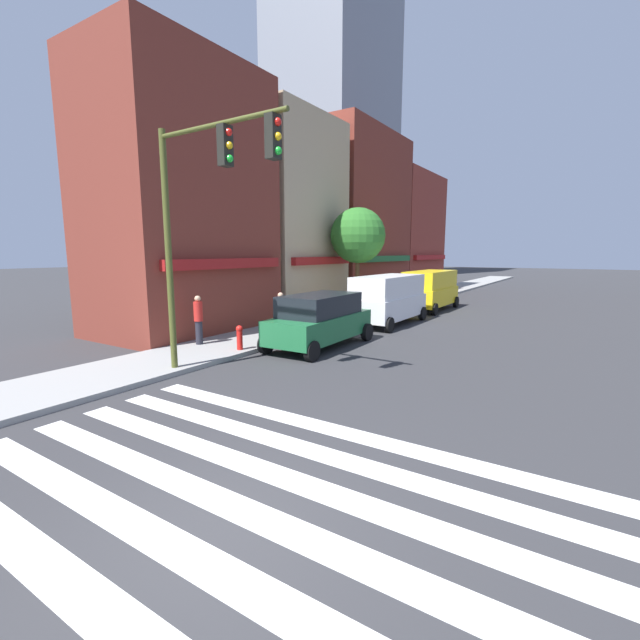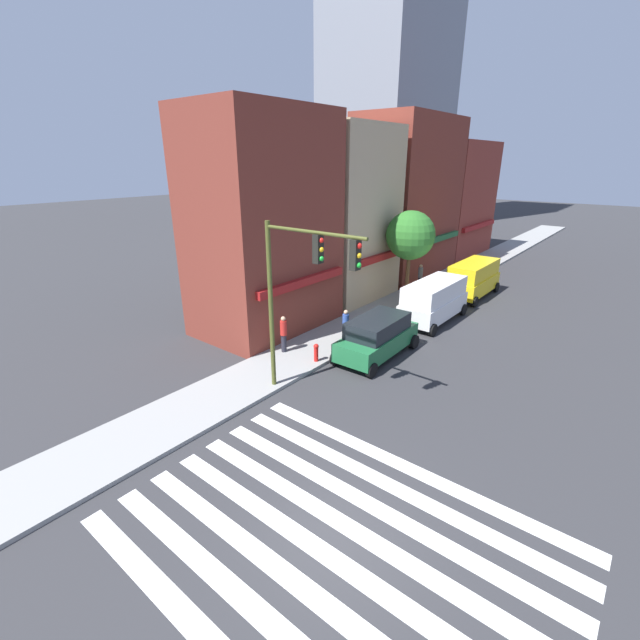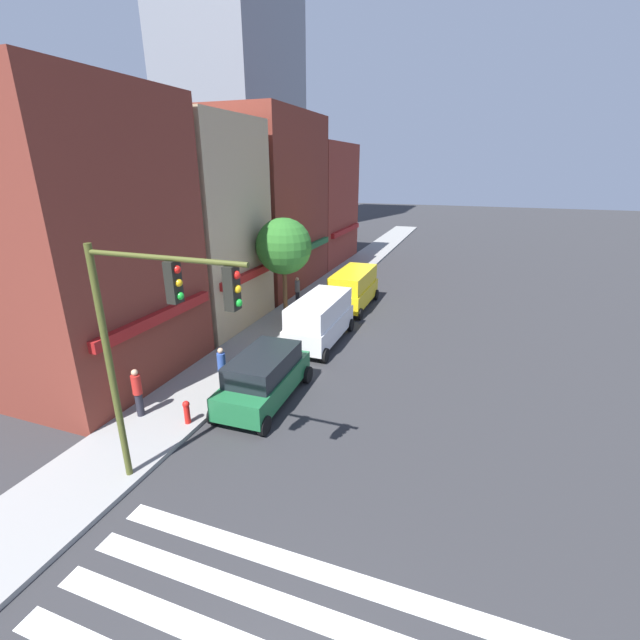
# 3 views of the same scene
# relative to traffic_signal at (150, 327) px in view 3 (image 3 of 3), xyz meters

# --- Properties ---
(storefront_row) EXTENTS (32.86, 5.30, 11.79)m
(storefront_row) POSITION_rel_traffic_signal_xyz_m (17.41, 6.59, 0.71)
(storefront_row) COLOR maroon
(storefront_row) RESTS_ON ground_plane
(traffic_signal) EXTENTS (0.32, 4.31, 6.70)m
(traffic_signal) POSITION_rel_traffic_signal_xyz_m (0.00, 0.00, 0.00)
(traffic_signal) COLOR #474C1E
(traffic_signal) RESTS_ON ground_plane
(suv_green) EXTENTS (4.75, 2.12, 1.94)m
(suv_green) POSITION_rel_traffic_signal_xyz_m (5.14, -0.20, -3.77)
(suv_green) COLOR #1E6638
(suv_green) RESTS_ON ground_plane
(van_white) EXTENTS (5.01, 2.22, 2.34)m
(van_white) POSITION_rel_traffic_signal_xyz_m (11.18, -0.20, -3.52)
(van_white) COLOR white
(van_white) RESTS_ON ground_plane
(van_yellow) EXTENTS (5.01, 2.22, 2.34)m
(van_yellow) POSITION_rel_traffic_signal_xyz_m (17.28, -0.20, -3.52)
(van_yellow) COLOR yellow
(van_yellow) RESTS_ON ground_plane
(pedestrian_red_jacket) EXTENTS (0.32, 0.32, 1.77)m
(pedestrian_red_jacket) POSITION_rel_traffic_signal_xyz_m (2.56, 3.34, -3.73)
(pedestrian_red_jacket) COLOR #23232D
(pedestrian_red_jacket) RESTS_ON sidewalk_left
(pedestrian_blue_shirt) EXTENTS (0.32, 0.32, 1.77)m
(pedestrian_blue_shirt) POSITION_rel_traffic_signal_xyz_m (5.12, 1.60, -3.73)
(pedestrian_blue_shirt) COLOR #23232D
(pedestrian_blue_shirt) RESTS_ON sidewalk_left
(pedestrian_grey_coat) EXTENTS (0.32, 0.32, 1.77)m
(pedestrian_grey_coat) POSITION_rel_traffic_signal_xyz_m (16.14, 3.08, -3.73)
(pedestrian_grey_coat) COLOR #23232D
(pedestrian_grey_coat) RESTS_ON sidewalk_left
(fire_hydrant) EXTENTS (0.24, 0.24, 0.84)m
(fire_hydrant) POSITION_rel_traffic_signal_xyz_m (2.71, 1.50, -4.19)
(fire_hydrant) COLOR red
(fire_hydrant) RESTS_ON sidewalk_left
(street_tree) EXTENTS (3.00, 3.00, 5.70)m
(street_tree) POSITION_rel_traffic_signal_xyz_m (13.26, 2.60, -0.47)
(street_tree) COLOR brown
(street_tree) RESTS_ON sidewalk_left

